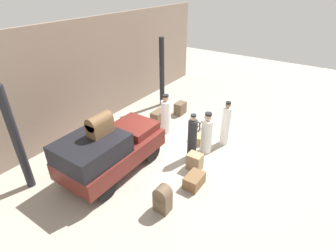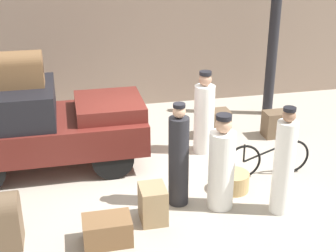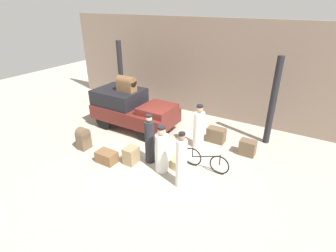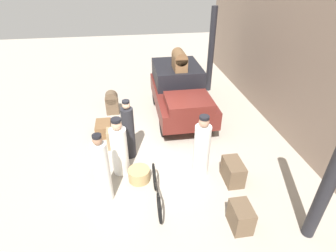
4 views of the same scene
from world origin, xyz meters
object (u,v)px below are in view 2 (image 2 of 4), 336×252
porter_carrying_trunk (284,165)px  conductor_in_dark_uniform (179,159)px  trunk_umber_medium (107,230)px  trunk_on_truck_roof (20,69)px  porter_lifting_near_truck (222,167)px  suitcase_black_upright (153,204)px  porter_with_bicycle (204,116)px  suitcase_tan_flat (8,218)px  trunk_large_brown (213,123)px  suitcase_small_leather (276,124)px  truck (38,122)px  wicker_basket (233,181)px  bicycle (268,159)px

porter_carrying_trunk → conductor_in_dark_uniform: bearing=158.5°
trunk_umber_medium → trunk_on_truck_roof: (-1.19, 2.71, 1.77)m
porter_carrying_trunk → porter_lifting_near_truck: size_ratio=1.11×
porter_lifting_near_truck → suitcase_black_upright: (-1.17, -0.16, -0.44)m
porter_with_bicycle → suitcase_tan_flat: size_ratio=2.00×
trunk_large_brown → suitcase_small_leather: bearing=-14.1°
truck → porter_with_bicycle: size_ratio=2.12×
porter_lifting_near_truck → suitcase_black_upright: bearing=-172.3°
truck → trunk_on_truck_roof: trunk_on_truck_roof is taller
conductor_in_dark_uniform → porter_with_bicycle: 2.07m
trunk_on_truck_roof → suitcase_black_upright: bearing=-49.8°
truck → trunk_on_truck_roof: bearing=180.0°
porter_lifting_near_truck → porter_with_bicycle: (0.34, 2.08, 0.04)m
truck → trunk_large_brown: 3.82m
truck → conductor_in_dark_uniform: conductor_in_dark_uniform is taller
porter_with_bicycle → trunk_on_truck_roof: size_ratio=2.16×
trunk_umber_medium → porter_carrying_trunk: bearing=4.3°
porter_lifting_near_truck → suitcase_tan_flat: 3.35m
wicker_basket → porter_with_bicycle: size_ratio=0.32×
conductor_in_dark_uniform → wicker_basket: bearing=10.4°
suitcase_tan_flat → trunk_on_truck_roof: size_ratio=1.08×
porter_lifting_near_truck → suitcase_small_leather: bearing=49.0°
trunk_on_truck_roof → porter_with_bicycle: bearing=-1.1°
porter_carrying_trunk → trunk_on_truck_roof: (-4.02, 2.50, 1.13)m
wicker_basket → suitcase_small_leather: 2.67m
bicycle → porter_carrying_trunk: bearing=-104.4°
conductor_in_dark_uniform → truck: bearing=140.3°
bicycle → suitcase_black_upright: bearing=-157.8°
suitcase_small_leather → truck: bearing=-176.4°
bicycle → porter_lifting_near_truck: size_ratio=1.00×
porter_lifting_near_truck → suitcase_tan_flat: size_ratio=1.90×
porter_lifting_near_truck → suitcase_small_leather: (2.14, 2.47, -0.45)m
bicycle → suitcase_small_leather: size_ratio=2.86×
bicycle → suitcase_small_leather: 1.91m
truck → suitcase_black_upright: truck is taller
trunk_umber_medium → conductor_in_dark_uniform: bearing=32.8°
truck → suitcase_black_upright: size_ratio=6.13×
wicker_basket → suitcase_black_upright: size_ratio=0.94×
porter_lifting_near_truck → suitcase_tan_flat: porter_lifting_near_truck is taller
truck → suitcase_small_leather: bearing=3.6°
suitcase_black_upright → trunk_on_truck_roof: trunk_on_truck_roof is taller
trunk_umber_medium → trunk_on_truck_roof: 3.45m
porter_with_bicycle → porter_carrying_trunk: bearing=-76.8°
suitcase_tan_flat → porter_lifting_near_truck: bearing=5.3°
porter_carrying_trunk → porter_lifting_near_truck: 0.98m
truck → porter_with_bicycle: 3.26m
porter_lifting_near_truck → trunk_umber_medium: size_ratio=2.31×
truck → trunk_on_truck_roof: (-0.19, 0.00, 1.06)m
porter_lifting_near_truck → suitcase_tan_flat: (-3.32, -0.31, -0.29)m
porter_with_bicycle → suitcase_tan_flat: 4.38m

